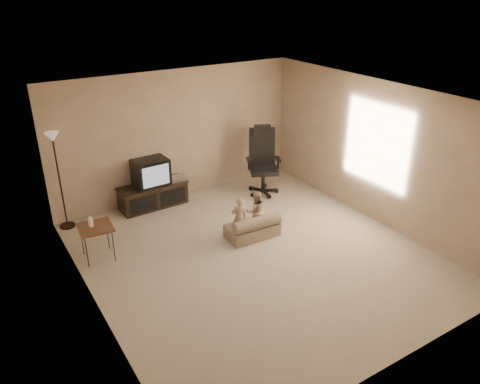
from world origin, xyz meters
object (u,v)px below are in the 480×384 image
(tv_stand, at_px, (153,187))
(toddler_right, at_px, (256,211))
(child_sofa, at_px, (254,228))
(toddler_left, at_px, (239,217))
(side_table, at_px, (95,228))
(office_chair, at_px, (263,169))
(floor_lamp, at_px, (56,160))

(tv_stand, xyz_separation_m, toddler_right, (1.13, -1.82, -0.02))
(child_sofa, bearing_deg, toddler_left, 148.76)
(side_table, height_order, toddler_right, side_table)
(office_chair, distance_m, floor_lamp, 3.90)
(floor_lamp, height_order, toddler_left, floor_lamp)
(tv_stand, distance_m, office_chair, 2.22)
(floor_lamp, relative_size, toddler_right, 2.33)
(child_sofa, relative_size, toddler_right, 1.20)
(toddler_right, bearing_deg, toddler_left, 24.26)
(side_table, distance_m, child_sofa, 2.56)
(office_chair, bearing_deg, toddler_right, -102.37)
(office_chair, height_order, floor_lamp, floor_lamp)
(side_table, xyz_separation_m, floor_lamp, (-0.17, 1.31, 0.72))
(child_sofa, height_order, toddler_left, toddler_left)
(tv_stand, bearing_deg, toddler_left, -70.19)
(floor_lamp, height_order, toddler_right, floor_lamp)
(toddler_left, height_order, toddler_right, toddler_left)
(side_table, xyz_separation_m, toddler_left, (2.21, -0.62, -0.16))
(tv_stand, relative_size, toddler_left, 1.80)
(floor_lamp, bearing_deg, tv_stand, -2.06)
(toddler_left, bearing_deg, tv_stand, -55.48)
(side_table, height_order, child_sofa, side_table)
(office_chair, relative_size, child_sofa, 1.54)
(child_sofa, bearing_deg, office_chair, 53.20)
(side_table, bearing_deg, office_chair, 11.01)
(tv_stand, relative_size, child_sofa, 1.52)
(office_chair, height_order, toddler_right, office_chair)
(side_table, relative_size, floor_lamp, 0.44)
(tv_stand, height_order, office_chair, office_chair)
(toddler_left, bearing_deg, floor_lamp, -26.65)
(tv_stand, bearing_deg, side_table, -141.51)
(tv_stand, height_order, toddler_right, tv_stand)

